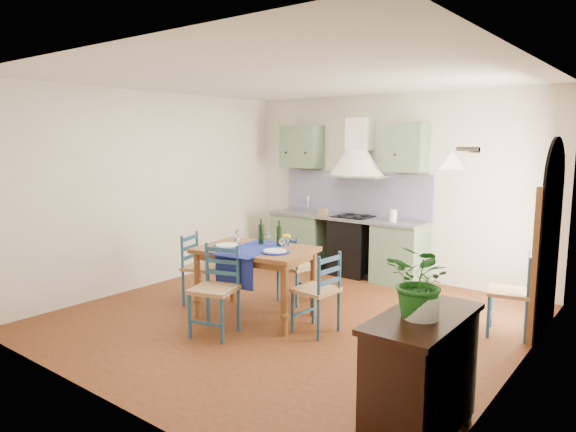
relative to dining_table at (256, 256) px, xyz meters
The scene contains 13 objects.
floor 0.86m from the dining_table, 34.28° to the left, with size 5.00×5.00×0.00m, color #4B2310.
back_wall 2.55m from the dining_table, 92.61° to the left, with size 5.00×0.96×2.80m.
right_wall 2.95m from the dining_table, 10.31° to the left, with size 0.26×5.00×2.80m.
left_wall 2.26m from the dining_table, behind, with size 0.04×5.00×2.80m, color silver.
ceiling 2.10m from the dining_table, 34.28° to the left, with size 5.00×5.00×0.01m, color silver.
dining_table is the anchor object (origin of this frame).
chair_near 0.71m from the dining_table, 89.40° to the right, with size 0.57×0.57×0.97m.
chair_far 0.80m from the dining_table, 87.54° to the left, with size 0.49×0.49×0.90m.
chair_left 0.96m from the dining_table, behind, with size 0.53×0.53×0.92m.
chair_right 0.92m from the dining_table, ahead, with size 0.45×0.45×0.91m.
chair_spare 2.88m from the dining_table, 25.70° to the left, with size 0.51×0.51×0.92m.
sideboard 2.91m from the dining_table, 25.69° to the right, with size 0.50×1.05×0.94m.
potted_plant 2.97m from the dining_table, 26.70° to the right, with size 0.45×0.39×0.50m, color #1D601C.
Camera 1 is at (3.58, -4.71, 2.12)m, focal length 32.00 mm.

